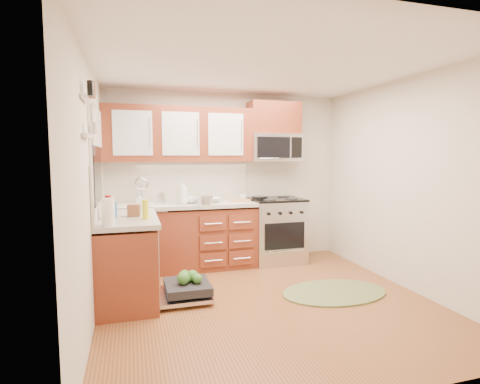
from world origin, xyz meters
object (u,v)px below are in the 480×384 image
object	(u,v)px
range	(276,230)
microwave	(274,148)
paper_towel_roll	(108,212)
cup	(243,197)
rug	(334,292)
sink	(143,214)
cutting_board	(240,200)
upper_cabinets	(179,134)
bowl_a	(212,200)
stock_pot	(205,200)
dishwasher	(184,291)
bowl_b	(190,200)
skillet	(259,198)

from	to	relation	value
range	microwave	distance (m)	1.23
paper_towel_roll	cup	size ratio (longest dim) A/B	2.26
range	rug	bearing A→B (deg)	-83.63
sink	cutting_board	bearing A→B (deg)	1.52
upper_cabinets	bowl_a	size ratio (longest dim) A/B	7.94
upper_cabinets	stock_pot	distance (m)	1.00
range	dishwasher	distance (m)	1.95
stock_pot	cup	size ratio (longest dim) A/B	1.76
cup	microwave	bearing A→B (deg)	-0.29
microwave	stock_pot	xyz separation A→B (m)	(-1.11, -0.32, -0.71)
upper_cabinets	sink	xyz separation A→B (m)	(-0.52, -0.16, -1.07)
dishwasher	upper_cabinets	bearing A→B (deg)	83.96
stock_pot	cutting_board	bearing A→B (deg)	22.18
range	paper_towel_roll	size ratio (longest dim) A/B	3.62
sink	cutting_board	size ratio (longest dim) A/B	2.07
range	microwave	size ratio (longest dim) A/B	1.25
rug	stock_pot	world-z (taller)	stock_pot
rug	sink	bearing A→B (deg)	145.98
bowl_a	cup	size ratio (longest dim) A/B	2.23
range	sink	xyz separation A→B (m)	(-1.93, -0.01, 0.33)
bowl_b	microwave	bearing A→B (deg)	3.87
dishwasher	range	bearing A→B (deg)	36.27
stock_pot	dishwasher	bearing A→B (deg)	-114.82
cutting_board	bowl_a	size ratio (longest dim) A/B	1.16
skillet	stock_pot	distance (m)	0.85
cup	bowl_a	bearing A→B (deg)	-171.70
rug	bowl_a	bearing A→B (deg)	127.54
skillet	cutting_board	size ratio (longest dim) A/B	0.75
bowl_a	bowl_b	size ratio (longest dim) A/B	0.99
range	bowl_a	xyz separation A→B (m)	(-0.97, 0.05, 0.48)
skillet	paper_towel_roll	world-z (taller)	paper_towel_roll
cup	range	bearing A→B (deg)	-14.30
microwave	skillet	distance (m)	0.79
skillet	cup	xyz separation A→B (m)	(-0.20, 0.14, -0.00)
stock_pot	paper_towel_roll	world-z (taller)	paper_towel_roll
bowl_b	range	bearing A→B (deg)	-1.46
skillet	bowl_b	world-z (taller)	bowl_b
paper_towel_roll	skillet	bearing A→B (deg)	35.68
bowl_a	paper_towel_roll	bearing A→B (deg)	-131.09
paper_towel_roll	bowl_b	world-z (taller)	paper_towel_roll
range	skillet	world-z (taller)	skillet
dishwasher	cup	xyz separation A→B (m)	(1.06, 1.25, 0.87)
microwave	stock_pot	world-z (taller)	microwave
rug	stock_pot	bearing A→B (deg)	136.16
range	bowl_b	size ratio (longest dim) A/B	3.63
skillet	bowl_a	distance (m)	0.69
microwave	cup	distance (m)	0.87
stock_pot	paper_towel_roll	xyz separation A→B (m)	(-1.17, -1.25, 0.07)
rug	cutting_board	xyz separation A→B (m)	(-0.71, 1.45, 0.93)
range	skillet	distance (m)	0.57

